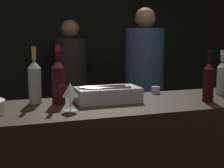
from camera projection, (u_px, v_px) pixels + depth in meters
The scene contains 10 objects.
wall_back_chalkboard at pixel (57, 40), 3.98m from camera, with size 6.40×0.06×2.80m.
ice_bin_with_bottles at pixel (107, 93), 1.99m from camera, with size 0.41×0.21×0.11m.
wine_glass at pixel (70, 91), 1.74m from camera, with size 0.09×0.09×0.16m.
candle_votive at pixel (156, 90), 2.31m from camera, with size 0.06×0.06×0.05m.
red_wine_bottle_black_foil at pixel (208, 81), 2.00m from camera, with size 0.07×0.07×0.33m.
rose_wine_bottle at pixel (35, 81), 1.94m from camera, with size 0.08×0.08×0.36m.
red_wine_bottle_tall at pixel (58, 81), 1.92m from camera, with size 0.08×0.08×0.37m.
white_wine_bottle at pixel (222, 76), 2.26m from camera, with size 0.07×0.07×0.32m.
person_in_hoodie at pixel (144, 83), 3.27m from camera, with size 0.40×0.40×1.74m.
person_blond_tee at pixel (71, 83), 3.67m from camera, with size 0.38×0.38×1.64m.
Camera 1 is at (-0.62, -1.49, 1.43)m, focal length 50.00 mm.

